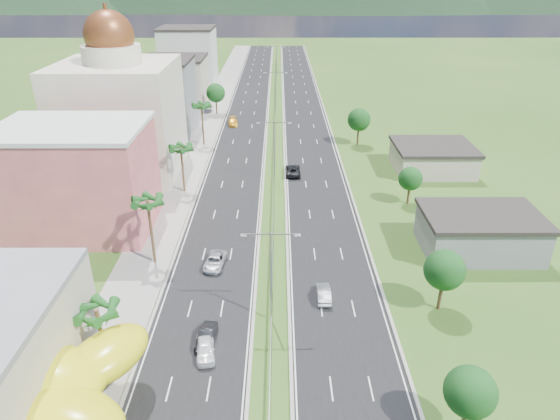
{
  "coord_description": "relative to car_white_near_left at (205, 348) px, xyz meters",
  "views": [
    {
      "loc": [
        0.84,
        -34.05,
        35.13
      ],
      "look_at": [
        0.98,
        23.3,
        7.0
      ],
      "focal_mm": 32.0,
      "sensor_mm": 36.0,
      "label": 1
    }
  ],
  "objects": [
    {
      "name": "ground",
      "position": [
        6.55,
        -4.55,
        -0.81
      ],
      "size": [
        500.0,
        500.0,
        0.0
      ],
      "primitive_type": "plane",
      "color": "#2D5119",
      "rests_on": "ground"
    },
    {
      "name": "road_left",
      "position": [
        -0.95,
        85.45,
        -0.79
      ],
      "size": [
        11.0,
        260.0,
        0.04
      ],
      "primitive_type": "cube",
      "color": "black",
      "rests_on": "ground"
    },
    {
      "name": "road_right",
      "position": [
        14.05,
        85.45,
        -0.79
      ],
      "size": [
        11.0,
        260.0,
        0.04
      ],
      "primitive_type": "cube",
      "color": "black",
      "rests_on": "ground"
    },
    {
      "name": "sidewalk_left",
      "position": [
        -10.45,
        85.45,
        -0.75
      ],
      "size": [
        7.0,
        260.0,
        0.12
      ],
      "primitive_type": "cube",
      "color": "gray",
      "rests_on": "ground"
    },
    {
      "name": "median_guardrail",
      "position": [
        6.55,
        67.44,
        -0.19
      ],
      "size": [
        0.1,
        216.06,
        0.76
      ],
      "color": "gray",
      "rests_on": "ground"
    },
    {
      "name": "streetlight_median_b",
      "position": [
        6.55,
        5.45,
        5.94
      ],
      "size": [
        6.04,
        0.25,
        11.0
      ],
      "color": "gray",
      "rests_on": "ground"
    },
    {
      "name": "streetlight_median_c",
      "position": [
        6.55,
        45.45,
        5.94
      ],
      "size": [
        6.04,
        0.25,
        11.0
      ],
      "color": "gray",
      "rests_on": "ground"
    },
    {
      "name": "streetlight_median_d",
      "position": [
        6.55,
        90.45,
        5.94
      ],
      "size": [
        6.04,
        0.25,
        11.0
      ],
      "color": "gray",
      "rests_on": "ground"
    },
    {
      "name": "streetlight_median_e",
      "position": [
        6.55,
        135.45,
        5.94
      ],
      "size": [
        6.04,
        0.25,
        11.0
      ],
      "color": "gray",
      "rests_on": "ground"
    },
    {
      "name": "lime_canopy",
      "position": [
        -13.45,
        -8.55,
        4.18
      ],
      "size": [
        18.0,
        15.0,
        7.4
      ],
      "color": "yellow",
      "rests_on": "ground"
    },
    {
      "name": "pink_shophouse",
      "position": [
        -21.45,
        27.45,
        6.69
      ],
      "size": [
        20.0,
        15.0,
        15.0
      ],
      "primitive_type": "cube",
      "color": "#C6515F",
      "rests_on": "ground"
    },
    {
      "name": "domed_building",
      "position": [
        -21.45,
        50.45,
        10.54
      ],
      "size": [
        20.0,
        20.0,
        28.7
      ],
      "color": "beige",
      "rests_on": "ground"
    },
    {
      "name": "midrise_grey",
      "position": [
        -20.45,
        75.45,
        7.19
      ],
      "size": [
        16.0,
        15.0,
        16.0
      ],
      "primitive_type": "cube",
      "color": "slate",
      "rests_on": "ground"
    },
    {
      "name": "midrise_beige",
      "position": [
        -20.45,
        97.45,
        5.69
      ],
      "size": [
        16.0,
        15.0,
        13.0
      ],
      "primitive_type": "cube",
      "color": "#BBAF9A",
      "rests_on": "ground"
    },
    {
      "name": "midrise_white",
      "position": [
        -20.45,
        120.45,
        8.19
      ],
      "size": [
        16.0,
        15.0,
        18.0
      ],
      "primitive_type": "cube",
      "color": "silver",
      "rests_on": "ground"
    },
    {
      "name": "shed_near",
      "position": [
        34.55,
        20.45,
        1.69
      ],
      "size": [
        15.0,
        10.0,
        5.0
      ],
      "primitive_type": "cube",
      "color": "slate",
      "rests_on": "ground"
    },
    {
      "name": "shed_far",
      "position": [
        36.55,
        50.45,
        1.39
      ],
      "size": [
        14.0,
        12.0,
        4.4
      ],
      "primitive_type": "cube",
      "color": "#BBAF9A",
      "rests_on": "ground"
    },
    {
      "name": "palm_tree_b",
      "position": [
        -8.95,
        -2.55,
        6.25
      ],
      "size": [
        3.6,
        3.6,
        8.1
      ],
      "color": "#47301C",
      "rests_on": "ground"
    },
    {
      "name": "palm_tree_c",
      "position": [
        -8.95,
        17.45,
        7.69
      ],
      "size": [
        3.6,
        3.6,
        9.6
      ],
      "color": "#47301C",
      "rests_on": "ground"
    },
    {
      "name": "palm_tree_d",
      "position": [
        -8.95,
        40.45,
        6.73
      ],
      "size": [
        3.6,
        3.6,
        8.6
      ],
      "color": "#47301C",
      "rests_on": "ground"
    },
    {
      "name": "palm_tree_e",
      "position": [
        -8.95,
        65.45,
        7.5
      ],
      "size": [
        3.6,
        3.6,
        9.4
      ],
      "color": "#47301C",
      "rests_on": "ground"
    },
    {
      "name": "leafy_tree_lfar",
      "position": [
        -8.95,
        90.45,
        4.77
      ],
      "size": [
        4.9,
        4.9,
        8.05
      ],
      "color": "#47301C",
      "rests_on": "ground"
    },
    {
      "name": "leafy_tree_ra",
      "position": [
        22.55,
        -9.55,
        3.97
      ],
      "size": [
        4.2,
        4.2,
        6.9
      ],
      "color": "#47301C",
      "rests_on": "ground"
    },
    {
      "name": "leafy_tree_rb",
      "position": [
        25.55,
        7.45,
        4.37
      ],
      "size": [
        4.55,
        4.55,
        7.47
      ],
      "color": "#47301C",
      "rests_on": "ground"
    },
    {
      "name": "leafy_tree_rc",
      "position": [
        28.55,
        35.45,
        3.56
      ],
      "size": [
        3.85,
        3.85,
        6.33
      ],
      "color": "#47301C",
      "rests_on": "ground"
    },
    {
      "name": "leafy_tree_rd",
      "position": [
        24.55,
        65.45,
        4.77
      ],
      "size": [
        4.9,
        4.9,
        8.05
      ],
      "color": "#47301C",
      "rests_on": "ground"
    },
    {
      "name": "mountain_ridge",
      "position": [
        66.55,
        445.45,
        -0.81
      ],
      "size": [
        860.0,
        140.0,
        90.0
      ],
      "primitive_type": null,
      "color": "black",
      "rests_on": "ground"
    },
    {
      "name": "car_white_near_left",
      "position": [
        0.0,
        0.0,
        0.0
      ],
      "size": [
        2.54,
        4.76,
        1.54
      ],
      "primitive_type": "imported",
      "rotation": [
        0.0,
        0.0,
        0.17
      ],
      "color": "white",
      "rests_on": "road_left"
    },
    {
      "name": "car_dark_left",
      "position": [
        -0.15,
        1.97,
        -0.07
      ],
      "size": [
        2.06,
        4.41,
        1.4
      ],
      "primitive_type": "imported",
      "rotation": [
        0.0,
        0.0,
        -0.14
      ],
      "color": "black",
      "rests_on": "road_left"
    },
    {
      "name": "car_silver_mid_left",
      "position": [
        -0.91,
        16.44,
        -0.05
      ],
      "size": [
        2.92,
        5.37,
        1.43
      ],
      "primitive_type": "imported",
      "rotation": [
        0.0,
        0.0,
        -0.11
      ],
      "color": "#ACADB4",
      "rests_on": "road_left"
    },
    {
      "name": "car_yellow_far_left",
      "position": [
        -3.84,
        80.48,
        0.01
      ],
      "size": [
        2.88,
        5.61,
        1.56
      ],
      "primitive_type": "imported",
      "rotation": [
        0.0,
        0.0,
        0.13
      ],
      "color": "gold",
      "rests_on": "road_left"
    },
    {
      "name": "car_silver_right",
      "position": [
        12.61,
        9.35,
        -0.05
      ],
      "size": [
        1.56,
        4.4,
        1.45
      ],
      "primitive_type": "imported",
      "rotation": [
        0.0,
        0.0,
        3.13
      ],
      "color": "#979A9E",
      "rests_on": "road_right"
    },
    {
      "name": "car_dark_far_right",
      "position": [
        9.99,
        48.14,
        0.05
      ],
      "size": [
        2.74,
        5.92,
        1.64
      ],
      "primitive_type": "imported",
      "rotation": [
        0.0,
        0.0,
        3.14
      ],
      "color": "black",
      "rests_on": "road_right"
    }
  ]
}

